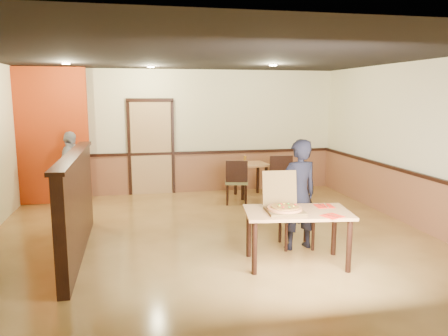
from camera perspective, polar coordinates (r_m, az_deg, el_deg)
The scene contains 26 objects.
floor at distance 6.93m, azimuth -1.28°, elevation -9.30°, with size 7.00×7.00×0.00m, color tan.
ceiling at distance 6.58m, azimuth -1.38°, elevation 14.45°, with size 7.00×7.00×0.00m, color black.
wall_back at distance 10.05m, azimuth -4.98°, elevation 4.74°, with size 7.00×7.00×0.00m, color #F0EBBC.
wall_right at distance 8.02m, azimuth 24.13°, elevation 2.72°, with size 7.00×7.00×0.00m, color #F0EBBC.
wainscot_back at distance 10.15m, azimuth -4.88°, elevation -0.63°, with size 7.00×0.04×0.90m, color brown.
chair_rail_back at distance 10.05m, azimuth -4.90°, elevation 1.99°, with size 7.00×0.06×0.06m, color black.
wainscot_right at distance 8.15m, azimuth 23.50°, elevation -3.92°, with size 0.04×7.00×0.90m, color brown.
chair_rail_right at distance 8.05m, azimuth 23.61°, elevation -0.68°, with size 0.06×7.00×0.06m, color black.
back_door at distance 9.98m, azimuth -9.49°, elevation 2.59°, with size 0.90×0.06×2.10m, color tan.
booth_partition at distance 6.47m, azimuth -18.70°, elevation -4.38°, with size 0.20×3.10×1.44m.
red_accent_panel at distance 9.64m, azimuth -22.03°, elevation 3.87°, with size 1.60×0.20×2.78m, color #AB310C.
spot_a at distance 8.34m, azimuth -19.93°, elevation 12.72°, with size 0.14×0.14×0.02m, color beige.
spot_b at distance 8.97m, azimuth -9.53°, elevation 12.89°, with size 0.14×0.14×0.02m, color beige.
spot_c at distance 8.37m, azimuth 6.41°, elevation 13.21°, with size 0.14×0.14×0.02m, color beige.
main_table at distance 5.86m, azimuth 9.54°, elevation -6.56°, with size 1.47×0.97×0.73m.
diner_chair at distance 6.63m, azimuth 9.31°, elevation -5.50°, with size 0.53×0.53×0.97m.
side_chair_left at distance 8.97m, azimuth 1.66°, elevation -1.57°, with size 0.55×0.55×0.93m.
side_chair_right at distance 9.21m, azimuth 7.19°, elevation -1.08°, with size 0.53×0.53×1.01m.
side_table at distance 9.66m, azimuth 3.50°, elevation -0.41°, with size 0.74×0.74×0.74m.
diner at distance 6.42m, azimuth 9.70°, elevation -3.44°, with size 0.59×0.39×1.62m, color black.
passerby at distance 9.30m, azimuth -19.36°, elevation -0.14°, with size 0.89×0.37×1.52m, color #9898A0.
pizza_box at distance 5.78m, azimuth 7.80°, elevation -4.99°, with size 0.51×0.59×0.49m.
pizza at distance 5.74m, azimuth 7.93°, elevation -5.25°, with size 0.45×0.45×0.03m, color #CA8249.
napkin_near at distance 5.67m, azimuth 13.96°, elevation -6.11°, with size 0.29×0.29×0.01m.
napkin_far at distance 6.14m, azimuth 12.94°, elevation -4.85°, with size 0.25×0.25×0.01m.
condiment at distance 9.71m, azimuth 2.77°, elevation 1.17°, with size 0.06×0.06×0.16m, color brown.
Camera 1 is at (-1.19, -6.45, 2.24)m, focal length 35.00 mm.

